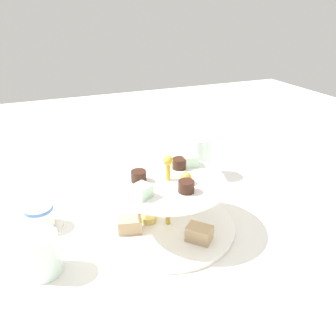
{
  "coord_description": "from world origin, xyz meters",
  "views": [
    {
      "loc": [
        0.22,
        0.54,
        0.43
      ],
      "look_at": [
        0.0,
        0.0,
        0.14
      ],
      "focal_mm": 36.08,
      "sensor_mm": 36.0,
      "label": 1
    }
  ],
  "objects_px": {
    "water_glass_tall_right": "(199,157)",
    "butter_knife_left": "(319,241)",
    "water_glass_short_left": "(41,254)",
    "tiered_serving_stand": "(168,207)",
    "teacup_with_saucer": "(40,218)",
    "butter_knife_right": "(89,178)"
  },
  "relations": [
    {
      "from": "water_glass_tall_right",
      "to": "butter_knife_left",
      "type": "relative_size",
      "value": 0.65
    },
    {
      "from": "butter_knife_left",
      "to": "butter_knife_right",
      "type": "bearing_deg",
      "value": 75.81
    },
    {
      "from": "butter_knife_right",
      "to": "teacup_with_saucer",
      "type": "bearing_deg",
      "value": 20.44
    },
    {
      "from": "tiered_serving_stand",
      "to": "water_glass_tall_right",
      "type": "distance_m",
      "value": 0.25
    },
    {
      "from": "water_glass_tall_right",
      "to": "water_glass_short_left",
      "type": "xyz_separation_m",
      "value": [
        0.42,
        0.23,
        -0.02
      ]
    },
    {
      "from": "water_glass_tall_right",
      "to": "water_glass_short_left",
      "type": "height_order",
      "value": "water_glass_tall_right"
    },
    {
      "from": "tiered_serving_stand",
      "to": "teacup_with_saucer",
      "type": "relative_size",
      "value": 3.11
    },
    {
      "from": "teacup_with_saucer",
      "to": "butter_knife_left",
      "type": "relative_size",
      "value": 0.53
    },
    {
      "from": "water_glass_short_left",
      "to": "butter_knife_right",
      "type": "xyz_separation_m",
      "value": [
        -0.14,
        -0.32,
        -0.04
      ]
    },
    {
      "from": "water_glass_short_left",
      "to": "tiered_serving_stand",
      "type": "bearing_deg",
      "value": -171.36
    },
    {
      "from": "butter_knife_right",
      "to": "tiered_serving_stand",
      "type": "bearing_deg",
      "value": 78.73
    },
    {
      "from": "tiered_serving_stand",
      "to": "butter_knife_left",
      "type": "xyz_separation_m",
      "value": [
        -0.26,
        0.16,
        -0.05
      ]
    },
    {
      "from": "teacup_with_saucer",
      "to": "butter_knife_right",
      "type": "height_order",
      "value": "teacup_with_saucer"
    },
    {
      "from": "water_glass_tall_right",
      "to": "butter_knife_left",
      "type": "height_order",
      "value": "water_glass_tall_right"
    },
    {
      "from": "butter_knife_left",
      "to": "butter_knife_right",
      "type": "distance_m",
      "value": 0.58
    },
    {
      "from": "water_glass_short_left",
      "to": "teacup_with_saucer",
      "type": "distance_m",
      "value": 0.14
    },
    {
      "from": "tiered_serving_stand",
      "to": "water_glass_short_left",
      "type": "bearing_deg",
      "value": 8.64
    },
    {
      "from": "water_glass_short_left",
      "to": "butter_knife_left",
      "type": "xyz_separation_m",
      "value": [
        -0.51,
        0.12,
        -0.04
      ]
    },
    {
      "from": "water_glass_tall_right",
      "to": "butter_knife_left",
      "type": "xyz_separation_m",
      "value": [
        -0.09,
        0.35,
        -0.05
      ]
    },
    {
      "from": "water_glass_short_left",
      "to": "teacup_with_saucer",
      "type": "relative_size",
      "value": 0.88
    },
    {
      "from": "water_glass_tall_right",
      "to": "butter_knife_left",
      "type": "distance_m",
      "value": 0.37
    },
    {
      "from": "water_glass_short_left",
      "to": "teacup_with_saucer",
      "type": "bearing_deg",
      "value": -91.87
    }
  ]
}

